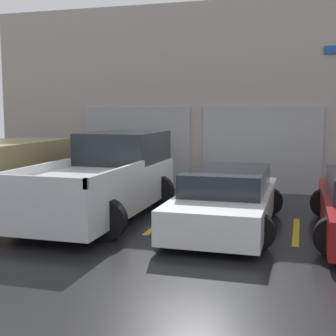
% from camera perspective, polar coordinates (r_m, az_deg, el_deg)
% --- Properties ---
extents(ground_plane, '(28.00, 28.00, 0.00)m').
position_cam_1_polar(ground_plane, '(11.23, 1.16, -5.10)').
color(ground_plane, black).
extents(shophouse_building, '(13.65, 0.68, 5.49)m').
position_cam_1_polar(shophouse_building, '(14.19, 4.61, 8.38)').
color(shophouse_building, '#9E9389').
rests_on(shophouse_building, ground).
extents(pickup_truck, '(2.40, 5.18, 1.84)m').
position_cam_1_polar(pickup_truck, '(10.61, -7.44, -1.23)').
color(pickup_truck, silver).
rests_on(pickup_truck, ground).
extents(sedan_white, '(2.13, 4.49, 1.17)m').
position_cam_1_polar(sedan_white, '(9.60, 7.18, -3.81)').
color(sedan_white, white).
rests_on(sedan_white, ground).
extents(parking_stripe_left, '(0.12, 2.20, 0.01)m').
position_cam_1_polar(parking_stripe_left, '(11.09, -14.66, -5.46)').
color(parking_stripe_left, gold).
rests_on(parking_stripe_left, ground).
extents(parking_stripe_centre, '(0.12, 2.20, 0.01)m').
position_cam_1_polar(parking_stripe_centre, '(9.99, -0.80, -6.59)').
color(parking_stripe_centre, gold).
rests_on(parking_stripe_centre, ground).
extents(parking_stripe_right, '(0.12, 2.20, 0.01)m').
position_cam_1_polar(parking_stripe_right, '(9.58, 15.35, -7.42)').
color(parking_stripe_right, gold).
rests_on(parking_stripe_right, ground).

